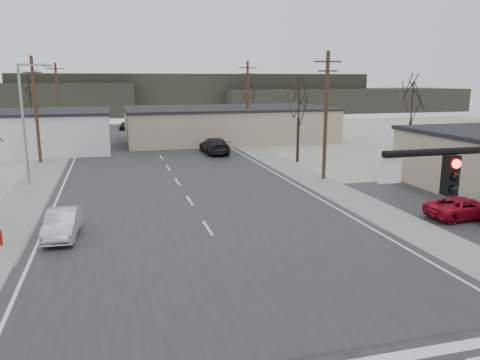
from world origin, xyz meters
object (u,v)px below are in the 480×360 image
object	(u,v)px
sedan_crossing	(62,223)
car_far_b	(125,126)
car_far_a	(214,146)
fire_hydrant	(0,237)
car_parked_red	(463,208)

from	to	relation	value
sedan_crossing	car_far_b	xyz separation A→B (m)	(4.60, 51.98, -0.09)
car_far_a	car_far_b	world-z (taller)	car_far_a
sedan_crossing	car_far_a	size ratio (longest dim) A/B	0.72
fire_hydrant	sedan_crossing	world-z (taller)	sedan_crossing
fire_hydrant	car_far_b	xyz separation A→B (m)	(7.42, 52.55, 0.20)
sedan_crossing	car_parked_red	bearing A→B (deg)	-3.53
fire_hydrant	car_parked_red	world-z (taller)	car_parked_red
car_far_b	car_parked_red	distance (m)	57.29
car_parked_red	car_far_a	bearing A→B (deg)	16.53
fire_hydrant	car_parked_red	xyz separation A→B (m)	(24.81, -2.04, 0.20)
sedan_crossing	car_far_b	distance (m)	52.19
car_far_a	sedan_crossing	bearing A→B (deg)	60.10
sedan_crossing	car_far_b	world-z (taller)	sedan_crossing
car_parked_red	car_far_b	bearing A→B (deg)	16.16
sedan_crossing	fire_hydrant	bearing A→B (deg)	-165.39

